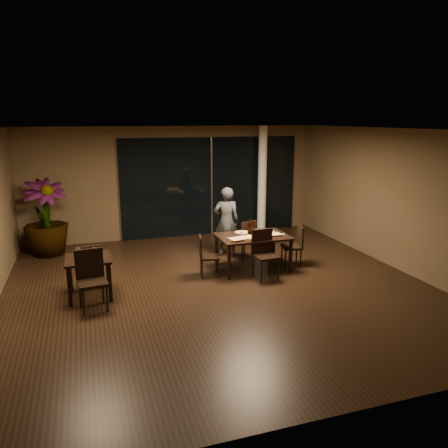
% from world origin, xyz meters
% --- Properties ---
extents(ground, '(8.00, 8.00, 0.00)m').
position_xyz_m(ground, '(0.00, 0.00, 0.00)').
color(ground, black).
rests_on(ground, ground).
extents(wall_back, '(8.00, 0.10, 3.00)m').
position_xyz_m(wall_back, '(0.00, 4.05, 1.50)').
color(wall_back, brown).
rests_on(wall_back, ground).
extents(wall_front, '(8.00, 0.10, 3.00)m').
position_xyz_m(wall_front, '(0.00, -4.05, 1.50)').
color(wall_front, brown).
rests_on(wall_front, ground).
extents(wall_right, '(0.10, 8.00, 3.00)m').
position_xyz_m(wall_right, '(4.05, 0.00, 1.50)').
color(wall_right, brown).
rests_on(wall_right, ground).
extents(ceiling, '(8.00, 8.00, 0.04)m').
position_xyz_m(ceiling, '(0.00, 0.00, 3.02)').
color(ceiling, silver).
rests_on(ceiling, wall_back).
extents(window_panel, '(5.00, 0.06, 2.70)m').
position_xyz_m(window_panel, '(1.00, 3.96, 1.35)').
color(window_panel, black).
rests_on(window_panel, ground).
extents(column, '(0.24, 0.24, 3.00)m').
position_xyz_m(column, '(2.40, 3.65, 1.50)').
color(column, white).
rests_on(column, ground).
extents(main_table, '(1.50, 1.00, 0.75)m').
position_xyz_m(main_table, '(1.00, 0.80, 0.68)').
color(main_table, black).
rests_on(main_table, ground).
extents(side_table, '(0.80, 0.80, 0.75)m').
position_xyz_m(side_table, '(-2.40, 0.30, 0.62)').
color(side_table, black).
rests_on(side_table, ground).
extents(chair_main_far, '(0.54, 0.54, 0.92)m').
position_xyz_m(chair_main_far, '(1.10, 1.48, 0.52)').
color(chair_main_far, black).
rests_on(chair_main_far, ground).
extents(chair_main_near, '(0.49, 0.49, 1.00)m').
position_xyz_m(chair_main_near, '(1.03, 0.25, 0.56)').
color(chair_main_near, black).
rests_on(chair_main_near, ground).
extents(chair_main_left, '(0.46, 0.46, 0.86)m').
position_xyz_m(chair_main_left, '(-0.09, 0.69, 0.48)').
color(chair_main_left, black).
rests_on(chair_main_left, ground).
extents(chair_main_right, '(0.49, 0.49, 0.90)m').
position_xyz_m(chair_main_right, '(1.99, 0.74, 0.50)').
color(chair_main_right, black).
rests_on(chair_main_right, ground).
extents(chair_side_far, '(0.46, 0.46, 0.87)m').
position_xyz_m(chair_side_far, '(-2.35, 0.74, 0.49)').
color(chair_side_far, black).
rests_on(chair_side_far, ground).
extents(chair_side_near, '(0.53, 0.53, 1.03)m').
position_xyz_m(chair_side_near, '(-2.37, -0.21, 0.57)').
color(chair_side_near, black).
rests_on(chair_side_near, ground).
extents(diner, '(0.62, 0.48, 1.65)m').
position_xyz_m(diner, '(0.77, 1.91, 0.82)').
color(diner, '#313336').
rests_on(diner, ground).
extents(potted_plant, '(1.27, 1.27, 1.81)m').
position_xyz_m(potted_plant, '(-3.29, 3.28, 0.91)').
color(potted_plant, '#1D4818').
rests_on(potted_plant, ground).
extents(pizza_board_left, '(0.60, 0.34, 0.01)m').
position_xyz_m(pizza_board_left, '(0.67, 0.59, 0.76)').
color(pizza_board_left, '#452E16').
rests_on(pizza_board_left, main_table).
extents(pizza_board_right, '(0.52, 0.28, 0.01)m').
position_xyz_m(pizza_board_right, '(1.32, 0.68, 0.76)').
color(pizza_board_right, '#402214').
rests_on(pizza_board_right, main_table).
extents(oblong_pizza_left, '(0.57, 0.35, 0.02)m').
position_xyz_m(oblong_pizza_left, '(0.67, 0.59, 0.77)').
color(oblong_pizza_left, '#680E09').
rests_on(oblong_pizza_left, pizza_board_left).
extents(oblong_pizza_right, '(0.49, 0.25, 0.02)m').
position_xyz_m(oblong_pizza_right, '(1.32, 0.68, 0.77)').
color(oblong_pizza_right, '#671809').
rests_on(oblong_pizza_right, pizza_board_right).
extents(round_pizza, '(0.31, 0.31, 0.01)m').
position_xyz_m(round_pizza, '(0.85, 1.08, 0.76)').
color(round_pizza, '#B51E14').
rests_on(round_pizza, main_table).
extents(bottle_a, '(0.07, 0.07, 0.33)m').
position_xyz_m(bottle_a, '(0.95, 0.89, 0.91)').
color(bottle_a, black).
rests_on(bottle_a, main_table).
extents(bottle_b, '(0.07, 0.07, 0.30)m').
position_xyz_m(bottle_b, '(1.02, 0.85, 0.90)').
color(bottle_b, black).
rests_on(bottle_b, main_table).
extents(bottle_c, '(0.07, 0.07, 0.34)m').
position_xyz_m(bottle_c, '(1.01, 0.88, 0.92)').
color(bottle_c, black).
rests_on(bottle_c, main_table).
extents(tumbler_left, '(0.07, 0.07, 0.09)m').
position_xyz_m(tumbler_left, '(0.75, 0.83, 0.79)').
color(tumbler_left, white).
rests_on(tumbler_left, main_table).
extents(tumbler_right, '(0.08, 0.08, 0.10)m').
position_xyz_m(tumbler_right, '(1.17, 0.96, 0.80)').
color(tumbler_right, white).
rests_on(tumbler_right, main_table).
extents(napkin_near, '(0.20, 0.16, 0.01)m').
position_xyz_m(napkin_near, '(1.58, 0.68, 0.76)').
color(napkin_near, white).
rests_on(napkin_near, main_table).
extents(napkin_far, '(0.20, 0.16, 0.01)m').
position_xyz_m(napkin_far, '(1.49, 1.00, 0.76)').
color(napkin_far, white).
rests_on(napkin_far, main_table).
extents(wine_glass_a, '(0.08, 0.08, 0.18)m').
position_xyz_m(wine_glass_a, '(-2.56, 0.38, 0.84)').
color(wine_glass_a, white).
rests_on(wine_glass_a, side_table).
extents(wine_glass_b, '(0.08, 0.08, 0.18)m').
position_xyz_m(wine_glass_b, '(-2.28, 0.29, 0.84)').
color(wine_glass_b, white).
rests_on(wine_glass_b, side_table).
extents(side_napkin, '(0.20, 0.14, 0.01)m').
position_xyz_m(side_napkin, '(-2.38, 0.10, 0.76)').
color(side_napkin, white).
rests_on(side_napkin, side_table).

